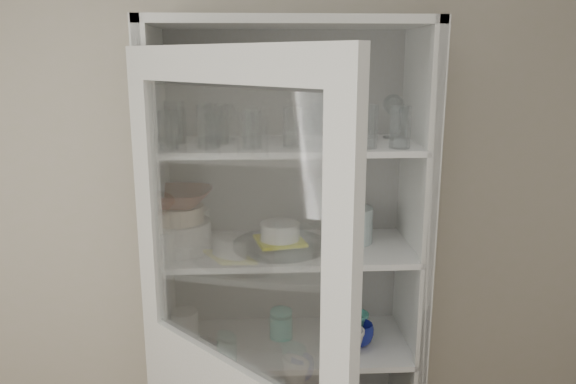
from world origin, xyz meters
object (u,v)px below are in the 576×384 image
(goblet_2, at_px, (318,119))
(plate_stack_back, at_px, (185,223))
(pantry_cabinet, at_px, (287,315))
(yellow_trivet, at_px, (280,241))
(teal_jar, at_px, (281,324))
(goblet_0, at_px, (211,120))
(goblet_1, at_px, (228,120))
(mug_teal, at_px, (356,324))
(white_ramekin, at_px, (280,231))
(terracotta_bowl, at_px, (177,197))
(cream_bowl, at_px, (178,213))
(mug_white, at_px, (350,342))
(goblet_3, at_px, (393,114))
(white_canister, at_px, (185,326))
(mug_blue, at_px, (359,334))
(measuring_cups, at_px, (200,346))
(grey_bowl_stack, at_px, (354,225))
(plate_stack_front, at_px, (179,235))
(glass_platter, at_px, (280,245))

(goblet_2, bearing_deg, plate_stack_back, 173.28)
(pantry_cabinet, height_order, yellow_trivet, pantry_cabinet)
(goblet_2, relative_size, teal_jar, 1.39)
(plate_stack_back, relative_size, yellow_trivet, 1.16)
(goblet_0, bearing_deg, goblet_1, -2.44)
(goblet_1, height_order, mug_teal, goblet_1)
(goblet_1, relative_size, white_ramekin, 1.01)
(terracotta_bowl, height_order, mug_teal, terracotta_bowl)
(cream_bowl, bearing_deg, mug_white, -8.14)
(goblet_3, relative_size, terracotta_bowl, 0.72)
(goblet_1, xyz_separation_m, white_canister, (-0.19, -0.05, -0.81))
(goblet_0, xyz_separation_m, cream_bowl, (-0.12, -0.10, -0.33))
(yellow_trivet, bearing_deg, mug_blue, -5.79)
(measuring_cups, bearing_deg, mug_white, -5.66)
(terracotta_bowl, bearing_deg, goblet_0, 39.70)
(goblet_0, distance_m, goblet_3, 0.70)
(cream_bowl, distance_m, grey_bowl_stack, 0.67)
(plate_stack_front, height_order, measuring_cups, plate_stack_front)
(grey_bowl_stack, bearing_deg, cream_bowl, -175.08)
(white_ramekin, height_order, measuring_cups, white_ramekin)
(mug_blue, height_order, mug_white, mug_white)
(goblet_1, bearing_deg, goblet_2, 1.23)
(pantry_cabinet, xyz_separation_m, goblet_2, (0.12, 0.02, 0.80))
(pantry_cabinet, bearing_deg, mug_teal, -6.96)
(measuring_cups, bearing_deg, pantry_cabinet, 19.84)
(mug_white, bearing_deg, plate_stack_back, 157.30)
(grey_bowl_stack, bearing_deg, plate_stack_front, -175.08)
(grey_bowl_stack, distance_m, mug_blue, 0.43)
(plate_stack_back, relative_size, mug_teal, 1.92)
(goblet_3, height_order, plate_stack_back, goblet_3)
(goblet_1, relative_size, glass_platter, 0.42)
(yellow_trivet, height_order, mug_blue, yellow_trivet)
(goblet_0, bearing_deg, mug_teal, -4.72)
(goblet_0, bearing_deg, mug_blue, -12.47)
(goblet_1, bearing_deg, plate_stack_front, -152.10)
(grey_bowl_stack, xyz_separation_m, mug_teal, (0.02, -0.00, -0.42))
(cream_bowl, relative_size, terracotta_bowl, 0.77)
(white_canister, bearing_deg, plate_stack_front, -90.00)
(cream_bowl, bearing_deg, grey_bowl_stack, 4.92)
(cream_bowl, distance_m, terracotta_bowl, 0.06)
(teal_jar, height_order, white_canister, white_canister)
(goblet_1, relative_size, teal_jar, 1.35)
(pantry_cabinet, xyz_separation_m, plate_stack_back, (-0.41, 0.08, 0.38))
(pantry_cabinet, height_order, measuring_cups, pantry_cabinet)
(mug_white, bearing_deg, teal_jar, 149.99)
(goblet_1, bearing_deg, grey_bowl_stack, -4.95)
(goblet_2, relative_size, goblet_3, 0.84)
(plate_stack_back, relative_size, cream_bowl, 1.03)
(goblet_3, relative_size, white_canister, 1.46)
(goblet_0, distance_m, white_canister, 0.82)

